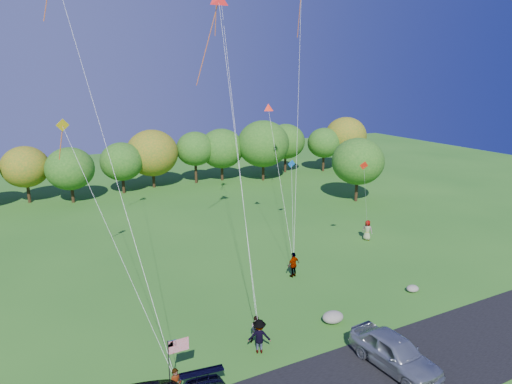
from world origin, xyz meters
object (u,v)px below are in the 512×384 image
(flyer_c, at_px, (259,336))
(flyer_d, at_px, (294,265))
(flyer_b, at_px, (257,329))
(flyer_e, at_px, (367,230))
(minivan_silver, at_px, (395,352))

(flyer_c, distance_m, flyer_d, 9.78)
(flyer_b, xyz_separation_m, flyer_c, (-0.34, -0.93, 0.17))
(flyer_d, xyz_separation_m, flyer_e, (9.98, 3.46, -0.03))
(flyer_c, bearing_deg, flyer_e, -120.84)
(minivan_silver, distance_m, flyer_b, 7.34)
(minivan_silver, xyz_separation_m, flyer_d, (1.25, 11.54, 0.02))
(flyer_b, height_order, flyer_d, flyer_d)
(flyer_e, bearing_deg, minivan_silver, 111.86)
(flyer_c, height_order, flyer_d, flyer_c)
(minivan_silver, relative_size, flyer_e, 2.77)
(flyer_e, bearing_deg, flyer_b, 89.42)
(minivan_silver, relative_size, flyer_b, 3.24)
(flyer_b, distance_m, flyer_d, 8.88)
(minivan_silver, bearing_deg, flyer_c, 137.04)
(flyer_e, bearing_deg, flyer_c, 91.24)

